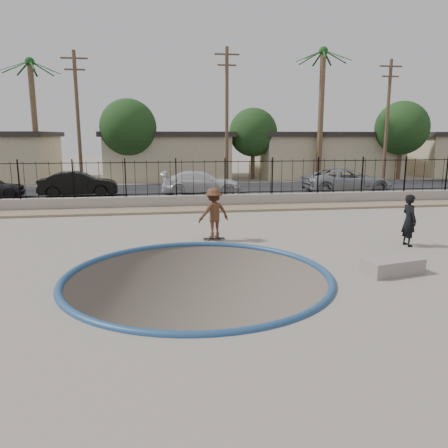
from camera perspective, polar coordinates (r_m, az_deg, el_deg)
ground at (r=24.32m, az=-6.33°, el=0.26°), size 120.00×120.00×2.20m
bowl_pit at (r=11.47m, az=-3.45°, el=-6.91°), size 6.84×6.84×1.80m
coping_ring at (r=11.47m, az=-3.45°, el=-6.91°), size 7.04×7.04×0.20m
rock_strip at (r=21.36m, az=-6.05°, el=1.84°), size 42.00×1.60×0.11m
retaining_wall at (r=22.41m, az=-6.21°, el=2.93°), size 42.00×0.45×0.60m
fence at (r=22.26m, az=-6.28°, el=5.98°), size 40.00×0.04×1.80m
street at (r=29.08m, az=-6.83°, el=4.32°), size 90.00×8.00×0.04m
house_center at (r=38.39m, az=-7.44°, el=8.97°), size 10.60×8.60×3.90m
house_east at (r=41.20m, az=12.67°, el=8.95°), size 12.60×8.60×3.90m
palm_mid at (r=37.08m, az=-23.75°, el=15.33°), size 2.30×2.30×9.30m
palm_right at (r=36.43m, az=12.67°, el=17.09°), size 2.30×2.30×10.30m
utility_pole_left at (r=31.26m, az=-18.53°, el=12.92°), size 1.70×0.24×9.00m
utility_pole_mid at (r=31.27m, az=0.37°, el=13.97°), size 1.70×0.24×9.50m
utility_pole_right at (r=35.23m, az=20.52°, el=12.57°), size 1.70×0.24×9.00m
street_tree_left at (r=34.90m, az=-12.42°, el=12.19°), size 4.32×4.32×6.36m
street_tree_mid at (r=36.72m, az=3.82°, el=11.83°), size 3.96×3.96×5.83m
street_tree_right at (r=39.31m, az=22.21°, el=11.52°), size 4.32×4.32×6.36m
skater at (r=15.22m, az=-1.34°, el=1.10°), size 1.27×0.96×1.74m
skateboard at (r=15.38m, az=-1.32°, el=-1.90°), size 0.75×0.20×0.06m
videographer at (r=15.66m, az=23.02°, el=0.45°), size 0.44×0.65×1.73m
concrete_ledge at (r=12.51m, az=21.19°, el=-5.16°), size 1.71×1.02×0.40m
car_b at (r=27.37m, az=-18.47°, el=4.96°), size 4.59×1.86×1.48m
car_c at (r=27.13m, az=-2.97°, el=5.42°), size 5.03×2.35×1.42m
car_d at (r=28.59m, az=15.80°, el=5.44°), size 5.62×2.70×1.55m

